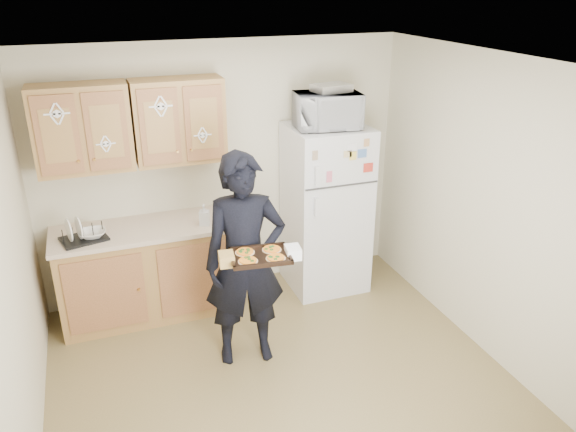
# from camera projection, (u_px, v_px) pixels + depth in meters

# --- Properties ---
(floor) EXTENTS (3.60, 3.60, 0.00)m
(floor) POSITION_uv_depth(u_px,v_px,m) (285.00, 387.00, 4.47)
(floor) COLOR brown
(floor) RESTS_ON ground
(ceiling) EXTENTS (3.60, 3.60, 0.00)m
(ceiling) POSITION_uv_depth(u_px,v_px,m) (284.00, 66.00, 3.49)
(ceiling) COLOR silver
(ceiling) RESTS_ON wall_back
(wall_back) EXTENTS (3.60, 0.04, 2.50)m
(wall_back) POSITION_uv_depth(u_px,v_px,m) (224.00, 170.00, 5.53)
(wall_back) COLOR beige
(wall_back) RESTS_ON floor
(wall_front) EXTENTS (3.60, 0.04, 2.50)m
(wall_front) POSITION_uv_depth(u_px,v_px,m) (425.00, 420.00, 2.42)
(wall_front) COLOR beige
(wall_front) RESTS_ON floor
(wall_left) EXTENTS (0.04, 3.60, 2.50)m
(wall_left) POSITION_uv_depth(u_px,v_px,m) (7.00, 291.00, 3.41)
(wall_left) COLOR beige
(wall_left) RESTS_ON floor
(wall_right) EXTENTS (0.04, 3.60, 2.50)m
(wall_right) POSITION_uv_depth(u_px,v_px,m) (494.00, 213.00, 4.54)
(wall_right) COLOR beige
(wall_right) RESTS_ON floor
(refrigerator) EXTENTS (0.75, 0.70, 1.70)m
(refrigerator) POSITION_uv_depth(u_px,v_px,m) (326.00, 209.00, 5.67)
(refrigerator) COLOR silver
(refrigerator) RESTS_ON floor
(base_cabinet) EXTENTS (1.60, 0.60, 0.86)m
(base_cabinet) POSITION_uv_depth(u_px,v_px,m) (148.00, 273.00, 5.31)
(base_cabinet) COLOR olive
(base_cabinet) RESTS_ON floor
(countertop) EXTENTS (1.64, 0.64, 0.04)m
(countertop) POSITION_uv_depth(u_px,v_px,m) (143.00, 229.00, 5.14)
(countertop) COLOR beige
(countertop) RESTS_ON base_cabinet
(upper_cab_left) EXTENTS (0.80, 0.33, 0.75)m
(upper_cab_left) POSITION_uv_depth(u_px,v_px,m) (82.00, 129.00, 4.75)
(upper_cab_left) COLOR olive
(upper_cab_left) RESTS_ON wall_back
(upper_cab_right) EXTENTS (0.80, 0.33, 0.75)m
(upper_cab_right) POSITION_uv_depth(u_px,v_px,m) (179.00, 121.00, 5.01)
(upper_cab_right) COLOR olive
(upper_cab_right) RESTS_ON wall_back
(cereal_box) EXTENTS (0.20, 0.07, 0.32)m
(cereal_box) POSITION_uv_depth(u_px,v_px,m) (358.00, 252.00, 6.31)
(cereal_box) COLOR #D8C44C
(cereal_box) RESTS_ON floor
(person) EXTENTS (0.71, 0.51, 1.81)m
(person) POSITION_uv_depth(u_px,v_px,m) (245.00, 262.00, 4.50)
(person) COLOR black
(person) RESTS_ON floor
(baking_tray) EXTENTS (0.48, 0.38, 0.04)m
(baking_tray) POSITION_uv_depth(u_px,v_px,m) (260.00, 257.00, 4.19)
(baking_tray) COLOR black
(baking_tray) RESTS_ON person
(pizza_front_left) EXTENTS (0.15, 0.15, 0.02)m
(pizza_front_left) POSITION_uv_depth(u_px,v_px,m) (248.00, 261.00, 4.09)
(pizza_front_left) COLOR #FFAE20
(pizza_front_left) RESTS_ON baking_tray
(pizza_front_right) EXTENTS (0.15, 0.15, 0.02)m
(pizza_front_right) POSITION_uv_depth(u_px,v_px,m) (276.00, 258.00, 4.13)
(pizza_front_right) COLOR #FFAE20
(pizza_front_right) RESTS_ON baking_tray
(pizza_back_left) EXTENTS (0.15, 0.15, 0.02)m
(pizza_back_left) POSITION_uv_depth(u_px,v_px,m) (245.00, 252.00, 4.22)
(pizza_back_left) COLOR #FFAE20
(pizza_back_left) RESTS_ON baking_tray
(pizza_back_right) EXTENTS (0.15, 0.15, 0.02)m
(pizza_back_right) POSITION_uv_depth(u_px,v_px,m) (272.00, 249.00, 4.27)
(pizza_back_right) COLOR #FFAE20
(pizza_back_right) RESTS_ON baking_tray
(microwave) EXTENTS (0.64, 0.47, 0.33)m
(microwave) POSITION_uv_depth(u_px,v_px,m) (327.00, 110.00, 5.21)
(microwave) COLOR silver
(microwave) RESTS_ON refrigerator
(foil_pan) EXTENTS (0.37, 0.28, 0.07)m
(foil_pan) POSITION_uv_depth(u_px,v_px,m) (331.00, 88.00, 5.18)
(foil_pan) COLOR silver
(foil_pan) RESTS_ON microwave
(dish_rack) EXTENTS (0.43, 0.37, 0.15)m
(dish_rack) POSITION_uv_depth(u_px,v_px,m) (83.00, 232.00, 4.86)
(dish_rack) COLOR black
(dish_rack) RESTS_ON countertop
(bowl) EXTENTS (0.23, 0.23, 0.06)m
(bowl) POSITION_uv_depth(u_px,v_px,m) (92.00, 234.00, 4.89)
(bowl) COLOR silver
(bowl) RESTS_ON dish_rack
(soap_bottle) EXTENTS (0.11, 0.12, 0.20)m
(soap_bottle) POSITION_uv_depth(u_px,v_px,m) (204.00, 215.00, 5.15)
(soap_bottle) COLOR silver
(soap_bottle) RESTS_ON countertop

